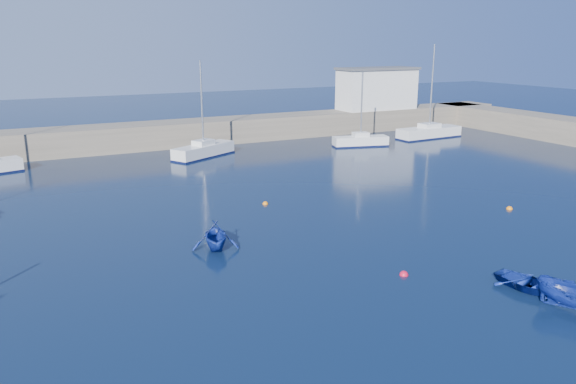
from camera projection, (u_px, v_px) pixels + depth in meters
name	position (u px, v px, depth m)	size (l,w,h in m)	color
ground	(431.00, 354.00, 20.45)	(220.00, 220.00, 0.00)	#0C1C37
back_wall	(144.00, 136.00, 59.81)	(96.00, 4.50, 2.60)	#736857
right_arm	(541.00, 126.00, 66.81)	(4.50, 32.00, 2.60)	#736857
harbor_office	(377.00, 90.00, 71.83)	(10.00, 4.00, 5.00)	silver
sailboat_6	(204.00, 150.00, 55.38)	(7.14, 5.18, 9.34)	silver
sailboat_7	(360.00, 141.00, 61.06)	(6.20, 3.07, 7.95)	silver
sailboat_8	(429.00, 132.00, 66.33)	(8.41, 2.84, 10.77)	silver
dinghy_center	(527.00, 283.00, 25.76)	(2.15, 3.01, 0.62)	navy
dinghy_left	(215.00, 235.00, 30.67)	(2.58, 2.98, 1.57)	navy
buoy_1	(404.00, 275.00, 27.39)	(0.44, 0.44, 0.44)	red
buoy_2	(509.00, 209.00, 38.18)	(0.43, 0.43, 0.43)	orange
buoy_3	(265.00, 204.00, 39.37)	(0.40, 0.40, 0.40)	orange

